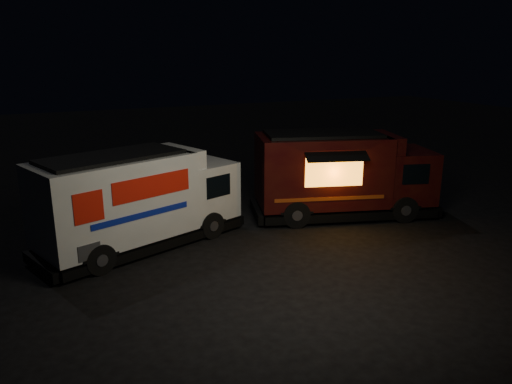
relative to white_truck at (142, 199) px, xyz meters
name	(u,v)px	position (x,y,z in m)	size (l,w,h in m)	color
ground	(280,245)	(3.85, -1.77, -1.50)	(80.00, 80.00, 0.00)	black
white_truck	(142,199)	(0.00, 0.00, 0.00)	(6.62, 2.26, 3.00)	white
red_truck	(345,174)	(7.34, -0.12, 0.05)	(6.66, 2.45, 3.10)	#39100A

